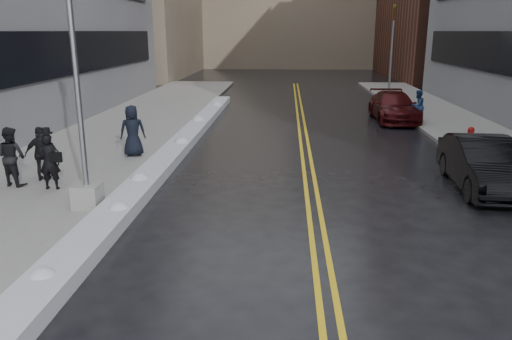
% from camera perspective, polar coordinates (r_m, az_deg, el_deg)
% --- Properties ---
extents(ground, '(160.00, 160.00, 0.00)m').
position_cam_1_polar(ground, '(10.91, -6.02, -8.89)').
color(ground, black).
rests_on(ground, ground).
extents(sidewalk_west, '(5.50, 50.00, 0.15)m').
position_cam_1_polar(sidewalk_west, '(21.61, -16.85, 3.10)').
color(sidewalk_west, gray).
rests_on(sidewalk_west, ground).
extents(sidewalk_east, '(4.00, 50.00, 0.15)m').
position_cam_1_polar(sidewalk_east, '(21.89, 25.64, 2.37)').
color(sidewalk_east, gray).
rests_on(sidewalk_east, ground).
extents(lane_line_left, '(0.12, 50.00, 0.01)m').
position_cam_1_polar(lane_line_left, '(20.30, 5.18, 2.73)').
color(lane_line_left, gold).
rests_on(lane_line_left, ground).
extents(lane_line_right, '(0.12, 50.00, 0.01)m').
position_cam_1_polar(lane_line_right, '(20.31, 6.03, 2.71)').
color(lane_line_right, gold).
rests_on(lane_line_right, ground).
extents(snow_ridge, '(0.90, 30.00, 0.34)m').
position_cam_1_polar(snow_ridge, '(18.77, -9.46, 2.04)').
color(snow_ridge, silver).
rests_on(snow_ridge, ground).
extents(lamppost, '(0.65, 0.65, 7.62)m').
position_cam_1_polar(lamppost, '(12.96, -19.49, 5.96)').
color(lamppost, gray).
rests_on(lamppost, sidewalk_west).
extents(fire_hydrant, '(0.26, 0.26, 0.73)m').
position_cam_1_polar(fire_hydrant, '(21.44, 23.31, 3.69)').
color(fire_hydrant, maroon).
rests_on(fire_hydrant, sidewalk_east).
extents(traffic_signal, '(0.16, 0.20, 6.00)m').
position_cam_1_polar(traffic_signal, '(34.47, 15.26, 13.24)').
color(traffic_signal, gray).
rests_on(traffic_signal, sidewalk_east).
extents(pedestrian_fedora, '(0.62, 0.43, 1.61)m').
position_cam_1_polar(pedestrian_fedora, '(15.21, -22.55, 0.89)').
color(pedestrian_fedora, black).
rests_on(pedestrian_fedora, sidewalk_west).
extents(pedestrian_b, '(1.01, 0.89, 1.72)m').
position_cam_1_polar(pedestrian_b, '(16.04, -26.16, 1.40)').
color(pedestrian_b, black).
rests_on(pedestrian_b, sidewalk_west).
extents(pedestrian_c, '(1.03, 0.82, 1.84)m').
position_cam_1_polar(pedestrian_c, '(18.41, -13.92, 4.38)').
color(pedestrian_c, black).
rests_on(pedestrian_c, sidewalk_west).
extents(pedestrian_d, '(1.03, 0.66, 1.63)m').
position_cam_1_polar(pedestrian_d, '(16.24, -23.25, 1.73)').
color(pedestrian_d, black).
rests_on(pedestrian_d, sidewalk_west).
extents(pedestrian_east, '(0.97, 0.94, 1.58)m').
position_cam_1_polar(pedestrian_east, '(26.05, 18.00, 6.98)').
color(pedestrian_east, navy).
rests_on(pedestrian_east, sidewalk_east).
extents(car_black, '(1.85, 4.71, 1.53)m').
position_cam_1_polar(car_black, '(15.93, 24.62, 0.58)').
color(car_black, black).
rests_on(car_black, ground).
extents(car_maroon, '(2.06, 5.04, 1.46)m').
position_cam_1_polar(car_maroon, '(26.92, 15.47, 6.98)').
color(car_maroon, '#3E0A0B').
rests_on(car_maroon, ground).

